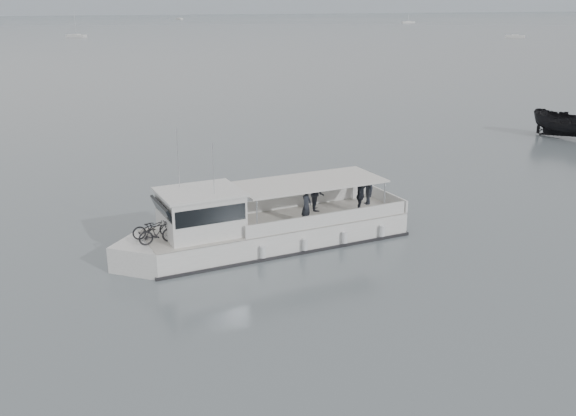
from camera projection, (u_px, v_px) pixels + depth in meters
name	position (u px, v px, depth m)	size (l,w,h in m)	color
ground	(185.00, 255.00, 26.91)	(1400.00, 1400.00, 0.00)	#515C5F
tour_boat	(253.00, 228.00, 27.42)	(13.23, 3.65, 5.52)	white
dark_motorboat	(570.00, 124.00, 49.62)	(2.21, 5.88, 2.27)	black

